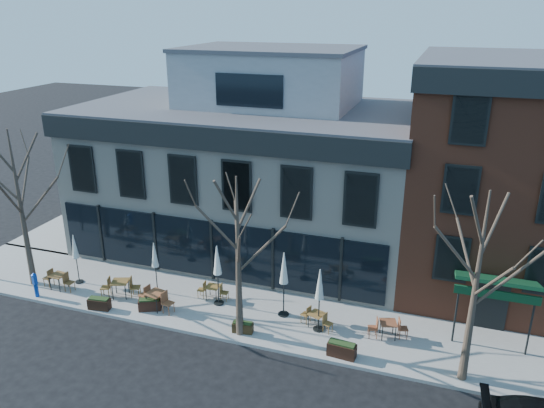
% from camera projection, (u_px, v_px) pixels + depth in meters
% --- Properties ---
extents(ground, '(120.00, 120.00, 0.00)m').
position_uv_depth(ground, '(214.00, 283.00, 27.07)').
color(ground, black).
rests_on(ground, ground).
extents(sidewalk_front, '(33.50, 4.70, 0.15)m').
position_uv_depth(sidewalk_front, '(260.00, 315.00, 24.15)').
color(sidewalk_front, gray).
rests_on(sidewalk_front, ground).
extents(sidewalk_side, '(4.50, 12.00, 0.15)m').
position_uv_depth(sidewalk_side, '(100.00, 214.00, 35.77)').
color(sidewalk_side, gray).
rests_on(sidewalk_side, ground).
extents(corner_building, '(18.39, 10.39, 11.10)m').
position_uv_depth(corner_building, '(250.00, 168.00, 29.89)').
color(corner_building, beige).
rests_on(corner_building, ground).
extents(red_brick_building, '(8.20, 11.78, 11.18)m').
position_uv_depth(red_brick_building, '(499.00, 175.00, 25.57)').
color(red_brick_building, brown).
rests_on(red_brick_building, ground).
extents(tree_corner, '(3.93, 3.98, 7.92)m').
position_uv_depth(tree_corner, '(21.00, 207.00, 25.31)').
color(tree_corner, '#382B21').
rests_on(tree_corner, sidewalk_front).
extents(tree_mid, '(3.50, 3.55, 7.04)m').
position_uv_depth(tree_mid, '(238.00, 257.00, 21.37)').
color(tree_mid, '#382B21').
rests_on(tree_mid, sidewalk_front).
extents(tree_right, '(3.72, 3.77, 7.48)m').
position_uv_depth(tree_right, '(476.00, 287.00, 18.56)').
color(tree_right, '#382B21').
rests_on(tree_right, sidewalk_front).
extents(call_box, '(0.26, 0.25, 1.28)m').
position_uv_depth(call_box, '(35.00, 284.00, 25.30)').
color(call_box, '#0B369B').
rests_on(call_box, sidewalk_front).
extents(cafe_set_0, '(1.79, 0.75, 0.93)m').
position_uv_depth(cafe_set_0, '(59.00, 280.00, 26.09)').
color(cafe_set_0, brown).
rests_on(cafe_set_0, sidewalk_front).
extents(cafe_set_1, '(1.96, 1.09, 1.01)m').
position_uv_depth(cafe_set_1, '(120.00, 287.00, 25.35)').
color(cafe_set_1, brown).
rests_on(cafe_set_1, sidewalk_front).
extents(cafe_set_2, '(1.99, 0.92, 1.02)m').
position_uv_depth(cafe_set_2, '(156.00, 299.00, 24.32)').
color(cafe_set_2, brown).
rests_on(cafe_set_2, sidewalk_front).
extents(cafe_set_3, '(1.57, 0.67, 0.82)m').
position_uv_depth(cafe_set_3, '(213.00, 291.00, 25.19)').
color(cafe_set_3, brown).
rests_on(cafe_set_3, sidewalk_front).
extents(cafe_set_4, '(1.61, 0.92, 0.83)m').
position_uv_depth(cafe_set_4, '(317.00, 318.00, 22.95)').
color(cafe_set_4, brown).
rests_on(cafe_set_4, sidewalk_front).
extents(cafe_set_5, '(1.74, 0.90, 0.89)m').
position_uv_depth(cafe_set_5, '(388.00, 328.00, 22.23)').
color(cafe_set_5, brown).
rests_on(cafe_set_5, sidewalk_front).
extents(umbrella_0, '(0.42, 0.42, 2.60)m').
position_uv_depth(umbrella_0, '(75.00, 249.00, 26.21)').
color(umbrella_0, black).
rests_on(umbrella_0, sidewalk_front).
extents(umbrella_1, '(0.42, 0.42, 2.62)m').
position_uv_depth(umbrella_1, '(155.00, 258.00, 25.31)').
color(umbrella_1, black).
rests_on(umbrella_1, sidewalk_front).
extents(umbrella_2, '(0.48, 0.48, 2.98)m').
position_uv_depth(umbrella_2, '(217.00, 263.00, 24.18)').
color(umbrella_2, black).
rests_on(umbrella_2, sidewalk_front).
extents(umbrella_3, '(0.50, 0.50, 3.11)m').
position_uv_depth(umbrella_3, '(284.00, 272.00, 23.24)').
color(umbrella_3, black).
rests_on(umbrella_3, sidewalk_front).
extents(umbrella_4, '(0.47, 0.47, 2.93)m').
position_uv_depth(umbrella_4, '(320.00, 288.00, 22.18)').
color(umbrella_4, black).
rests_on(umbrella_4, sidewalk_front).
extents(planter_0, '(1.06, 0.54, 0.57)m').
position_uv_depth(planter_0, '(99.00, 303.00, 24.38)').
color(planter_0, black).
rests_on(planter_0, sidewalk_front).
extents(planter_1, '(1.09, 0.79, 0.57)m').
position_uv_depth(planter_1, '(150.00, 304.00, 24.31)').
color(planter_1, black).
rests_on(planter_1, sidewalk_front).
extents(planter_2, '(0.92, 0.46, 0.50)m').
position_uv_depth(planter_2, '(243.00, 327.00, 22.65)').
color(planter_2, '#2E210F').
rests_on(planter_2, sidewalk_front).
extents(planter_3, '(1.17, 0.55, 0.64)m').
position_uv_depth(planter_3, '(342.00, 349.00, 21.06)').
color(planter_3, black).
rests_on(planter_3, sidewalk_front).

